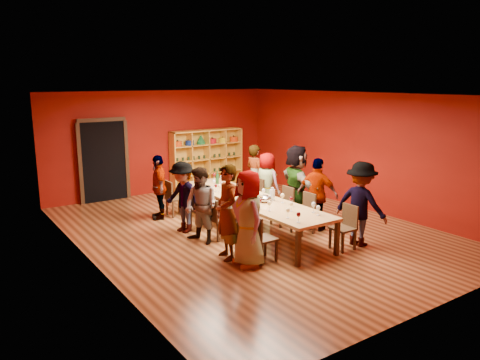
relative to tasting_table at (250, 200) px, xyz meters
name	(u,v)px	position (x,y,z in m)	size (l,w,h in m)	color
room_shell	(250,165)	(0.00, 0.00, 0.80)	(7.10, 9.10, 3.04)	#5A2F18
tasting_table	(250,200)	(0.00, 0.00, 0.00)	(1.10, 4.50, 0.75)	tan
doorway	(103,161)	(-1.80, 4.43, 0.42)	(1.40, 0.17, 2.30)	black
shelving_unit	(206,156)	(1.40, 4.32, 0.28)	(2.40, 0.40, 1.80)	gold
chair_person_left_0	(260,236)	(-0.91, -1.59, -0.20)	(0.42, 0.42, 0.89)	black
person_left_0	(248,218)	(-1.18, -1.59, 0.18)	(0.86, 0.47, 1.76)	pink
chair_person_left_1	(245,229)	(-0.91, -1.10, -0.20)	(0.42, 0.42, 0.89)	black
person_left_1	(227,212)	(-1.32, -1.10, 0.20)	(0.66, 0.48, 1.80)	#CE8A90
chair_person_left_2	(217,217)	(-0.91, -0.09, -0.20)	(0.42, 0.42, 0.89)	black
person_left_2	(201,206)	(-1.29, -0.09, 0.09)	(0.77, 0.42, 1.58)	pink
chair_person_left_3	(198,208)	(-0.91, 0.76, -0.20)	(0.42, 0.42, 0.89)	black
person_left_3	(183,197)	(-1.27, 0.76, 0.09)	(1.02, 0.42, 1.58)	#5683B2
chair_person_left_4	(173,196)	(-0.91, 2.00, -0.20)	(0.42, 0.42, 0.89)	black
person_left_4	(159,187)	(-1.27, 2.00, 0.08)	(0.91, 0.42, 1.56)	beige
chair_person_right_0	(346,225)	(0.91, -2.00, -0.20)	(0.42, 0.42, 0.89)	black
person_right_0	(361,204)	(1.31, -2.00, 0.16)	(1.11, 0.46, 1.72)	#D48E8E
chair_person_right_1	(306,211)	(0.91, -0.81, -0.20)	(0.42, 0.42, 0.89)	black
person_right_1	(317,195)	(1.25, -0.81, 0.12)	(0.96, 0.44, 1.64)	#D18C98
chair_person_right_2	(284,204)	(0.91, -0.09, -0.20)	(0.42, 0.42, 0.89)	black
person_right_2	(296,184)	(1.26, -0.09, 0.22)	(1.71, 0.49, 1.84)	beige
chair_person_right_3	(256,194)	(0.91, 1.04, -0.20)	(0.42, 0.42, 0.89)	black
person_right_3	(267,182)	(1.25, 1.04, 0.06)	(0.74, 0.40, 1.51)	#131734
chair_person_right_4	(244,190)	(0.91, 1.56, -0.20)	(0.42, 0.42, 0.89)	black
person_right_4	(255,176)	(1.26, 1.56, 0.13)	(0.61, 0.44, 1.66)	silver
wine_glass_0	(216,186)	(-0.31, 0.94, 0.18)	(0.07, 0.07, 0.18)	silver
wine_glass_1	(201,180)	(-0.32, 1.62, 0.20)	(0.08, 0.08, 0.21)	silver
wine_glass_2	(282,196)	(0.31, -0.74, 0.21)	(0.09, 0.09, 0.21)	silver
wine_glass_3	(237,193)	(-0.31, 0.06, 0.19)	(0.08, 0.08, 0.20)	silver
wine_glass_4	(248,189)	(0.15, 0.28, 0.18)	(0.07, 0.07, 0.18)	silver
wine_glass_5	(257,189)	(0.28, 0.15, 0.20)	(0.08, 0.08, 0.20)	silver
wine_glass_6	(264,191)	(0.29, -0.11, 0.19)	(0.08, 0.08, 0.20)	silver
wine_glass_7	(299,215)	(-0.32, -1.97, 0.20)	(0.08, 0.08, 0.20)	silver
wine_glass_8	(318,208)	(0.30, -1.84, 0.20)	(0.08, 0.08, 0.20)	silver
wine_glass_9	(238,181)	(0.37, 1.04, 0.19)	(0.08, 0.08, 0.19)	silver
wine_glass_10	(239,182)	(0.31, 0.89, 0.20)	(0.08, 0.08, 0.20)	silver
wine_glass_11	(222,177)	(0.27, 1.62, 0.20)	(0.08, 0.08, 0.21)	silver
wine_glass_12	(291,199)	(0.32, -1.01, 0.19)	(0.08, 0.08, 0.19)	silver
wine_glass_13	(261,196)	(-0.05, -0.46, 0.20)	(0.08, 0.08, 0.20)	silver
wine_glass_14	(314,205)	(0.36, -1.64, 0.21)	(0.09, 0.09, 0.22)	silver
wine_glass_15	(220,187)	(-0.27, 0.85, 0.18)	(0.07, 0.07, 0.18)	silver
wine_glass_16	(214,182)	(-0.11, 1.37, 0.18)	(0.07, 0.07, 0.18)	silver
wine_glass_17	(260,201)	(-0.36, -0.82, 0.21)	(0.09, 0.09, 0.22)	silver
wine_glass_18	(239,194)	(-0.30, -0.01, 0.18)	(0.07, 0.07, 0.18)	silver
wine_glass_19	(214,175)	(0.26, 1.97, 0.20)	(0.08, 0.08, 0.21)	silver
wine_glass_20	(195,178)	(-0.32, 1.93, 0.20)	(0.08, 0.08, 0.20)	silver
wine_glass_21	(288,211)	(-0.30, -1.64, 0.20)	(0.08, 0.08, 0.20)	silver
wine_glass_22	(291,204)	(0.05, -1.33, 0.19)	(0.08, 0.08, 0.19)	silver
wine_glass_23	(269,204)	(-0.29, -1.06, 0.20)	(0.08, 0.08, 0.20)	silver
spittoon_bowl	(264,199)	(0.06, -0.44, 0.12)	(0.30, 0.30, 0.17)	#BABDC2
carafe_a	(231,190)	(-0.22, 0.43, 0.17)	(0.13, 0.13, 0.26)	silver
carafe_b	(272,195)	(0.27, -0.44, 0.18)	(0.13, 0.13, 0.29)	silver
wine_bottle	(217,179)	(0.15, 1.63, 0.18)	(0.09, 0.09, 0.34)	#123416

